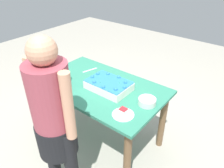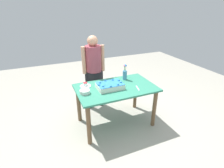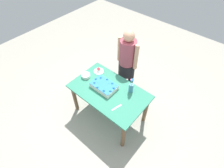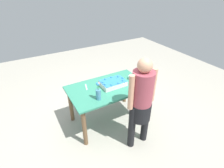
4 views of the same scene
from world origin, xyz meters
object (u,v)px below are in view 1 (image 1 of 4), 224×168
(person_standing, at_px, (54,118))
(serving_plate_with_slice, at_px, (123,113))
(cake_knife, at_px, (90,70))
(flower_vase, at_px, (63,77))
(fruit_bowl, at_px, (147,101))
(sheet_cake, at_px, (109,85))

(person_standing, bearing_deg, serving_plate_with_slice, -32.60)
(serving_plate_with_slice, height_order, cake_knife, serving_plate_with_slice)
(flower_vase, distance_m, fruit_bowl, 0.87)
(flower_vase, bearing_deg, cake_knife, 94.54)
(flower_vase, bearing_deg, fruit_bowl, 17.20)
(sheet_cake, distance_m, flower_vase, 0.46)
(flower_vase, bearing_deg, person_standing, -46.60)
(flower_vase, bearing_deg, serving_plate_with_slice, -0.11)
(sheet_cake, bearing_deg, flower_vase, -148.80)
(sheet_cake, relative_size, serving_plate_with_slice, 2.26)
(sheet_cake, distance_m, serving_plate_with_slice, 0.43)
(serving_plate_with_slice, relative_size, fruit_bowl, 1.18)
(sheet_cake, bearing_deg, fruit_bowl, 2.23)
(sheet_cake, height_order, fruit_bowl, sheet_cake)
(sheet_cake, height_order, flower_vase, flower_vase)
(serving_plate_with_slice, height_order, flower_vase, flower_vase)
(cake_knife, height_order, flower_vase, flower_vase)
(serving_plate_with_slice, xyz_separation_m, person_standing, (-0.30, -0.47, 0.10))
(flower_vase, bearing_deg, sheet_cake, 31.20)
(person_standing, bearing_deg, sheet_cake, 4.16)
(sheet_cake, bearing_deg, cake_knife, 157.55)
(flower_vase, distance_m, person_standing, 0.65)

